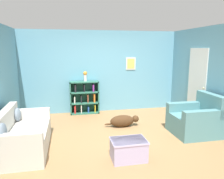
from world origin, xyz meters
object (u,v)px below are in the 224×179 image
coffee_table (128,149)px  dog (123,121)px  couch (22,136)px  recliner_chair (196,120)px  bookshelf (84,98)px  vase (85,76)px

coffee_table → dog: (0.35, 1.71, -0.05)m
couch → recliner_chair: 3.94m
bookshelf → couch: bearing=-121.4°
vase → recliner_chair: bearing=-42.6°
coffee_table → dog: size_ratio=0.70×
bookshelf → recliner_chair: (2.49, -2.27, -0.16)m
vase → dog: bearing=-59.0°
dog → coffee_table: bearing=-101.5°
couch → bookshelf: 2.77m
couch → vase: vase is taller
recliner_chair → vase: vase is taller
recliner_chair → coffee_table: bearing=-155.5°
couch → dog: 2.52m
bookshelf → coffee_table: size_ratio=1.58×
coffee_table → dog: 1.74m
dog → vase: (-0.86, 1.43, 1.05)m
couch → coffee_table: size_ratio=2.61×
vase → coffee_table: bearing=-80.7°
coffee_table → recliner_chair: bearing=24.5°
bookshelf → recliner_chair: bearing=-42.4°
recliner_chair → dog: size_ratio=1.10×
couch → bookshelf: bookshelf is taller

